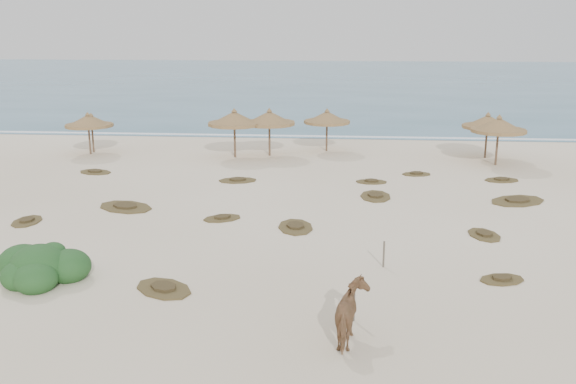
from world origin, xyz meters
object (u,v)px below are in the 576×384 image
(palapa_0, at_px, (92,122))
(palapa_1, at_px, (88,122))
(horse, at_px, (352,315))
(bush, at_px, (40,267))

(palapa_0, bearing_deg, palapa_1, -87.45)
(palapa_1, bearing_deg, horse, -55.38)
(palapa_0, relative_size, palapa_1, 1.03)
(horse, bearing_deg, palapa_0, -51.76)
(palapa_1, height_order, horse, palapa_1)
(horse, bearing_deg, bush, -14.33)
(bush, bearing_deg, palapa_0, 106.75)
(palapa_0, distance_m, horse, 30.60)
(palapa_0, height_order, horse, palapa_0)
(palapa_1, bearing_deg, palapa_0, 92.55)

